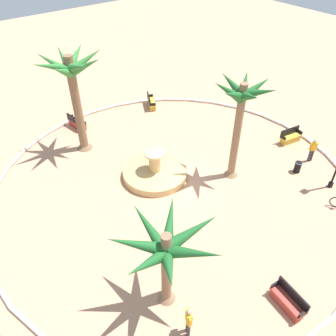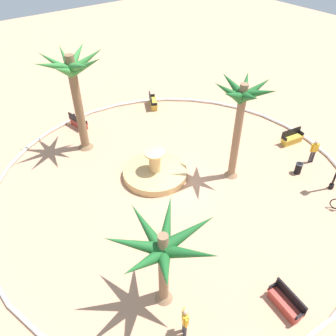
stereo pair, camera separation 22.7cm
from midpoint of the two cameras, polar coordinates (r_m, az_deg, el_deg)
The scene contains 13 objects.
ground_plane at distance 20.17m, azimuth 1.27°, elevation -2.58°, with size 80.00×80.00×0.00m, color tan.
plaza_curb at distance 20.11m, azimuth 1.28°, elevation -2.37°, with size 20.95×20.95×0.20m, color silver.
fountain at distance 20.52m, azimuth -1.86°, elevation -0.71°, with size 3.86×3.86×1.79m.
palm_tree_near_fountain at distance 18.52m, azimuth 12.50°, elevation 9.97°, with size 3.39×3.40×6.22m.
palm_tree_by_curb at distance 12.76m, azimuth -0.39°, elevation -13.55°, with size 4.17×4.35×4.31m.
palm_tree_mid_plaza at distance 21.33m, azimuth -15.19°, elevation 14.06°, with size 4.23×4.29×6.59m.
bench_east at distance 15.73m, azimuth 19.47°, elevation -20.55°, with size 1.65×0.70×1.00m.
bench_west at distance 24.81m, azimuth 20.24°, elevation 4.63°, with size 0.76×1.66×1.00m.
bench_north at distance 27.67m, azimuth -2.30°, elevation 10.84°, with size 1.65×1.19×1.00m.
bench_southeast at distance 25.82m, azimuth -14.51°, elevation 7.33°, with size 1.66×0.79×1.00m.
trash_bin at distance 22.17m, azimuth 21.26°, elevation 0.01°, with size 0.46×0.46×0.73m.
person_cyclist_helmet at distance 23.11m, azimuth 23.49°, elevation 2.73°, with size 0.34×0.47×1.64m.
person_cyclist_photo at distance 13.94m, azimuth 3.37°, elevation -24.16°, with size 0.48×0.34×1.70m.
Camera 2 is at (-11.88, 9.32, 13.37)m, focal length 36.44 mm.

